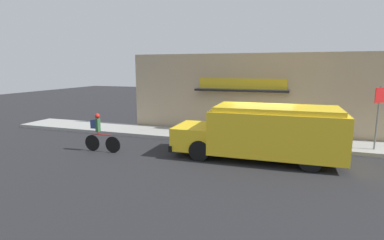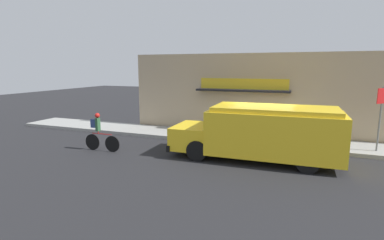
% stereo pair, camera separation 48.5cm
% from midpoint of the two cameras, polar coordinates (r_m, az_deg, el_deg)
% --- Properties ---
extents(ground_plane, '(70.00, 70.00, 0.00)m').
position_cam_midpoint_polar(ground_plane, '(13.54, 12.05, -5.22)').
color(ground_plane, '#232326').
extents(sidewalk, '(28.00, 2.25, 0.17)m').
position_cam_midpoint_polar(sidewalk, '(14.60, 12.62, -3.78)').
color(sidewalk, '#999993').
rests_on(sidewalk, ground_plane).
extents(storefront, '(14.96, 0.76, 4.21)m').
position_cam_midpoint_polar(storefront, '(15.54, 13.28, 4.62)').
color(storefront, tan).
rests_on(storefront, ground_plane).
extents(school_bus, '(6.39, 2.73, 2.07)m').
position_cam_midpoint_polar(school_bus, '(11.69, 12.43, -2.18)').
color(school_bus, yellow).
rests_on(school_bus, ground_plane).
extents(cyclist, '(1.68, 0.21, 1.62)m').
position_cam_midpoint_polar(cyclist, '(13.17, -18.22, -2.46)').
color(cyclist, black).
rests_on(cyclist, ground_plane).
extents(stop_sign_post, '(0.45, 0.45, 2.59)m').
position_cam_midpoint_polar(stop_sign_post, '(14.06, 31.16, 2.00)').
color(stop_sign_post, slate).
rests_on(stop_sign_post, sidewalk).
extents(trash_bin, '(0.65, 0.65, 0.84)m').
position_cam_midpoint_polar(trash_bin, '(14.90, 13.99, -1.56)').
color(trash_bin, '#2D5138').
rests_on(trash_bin, sidewalk).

